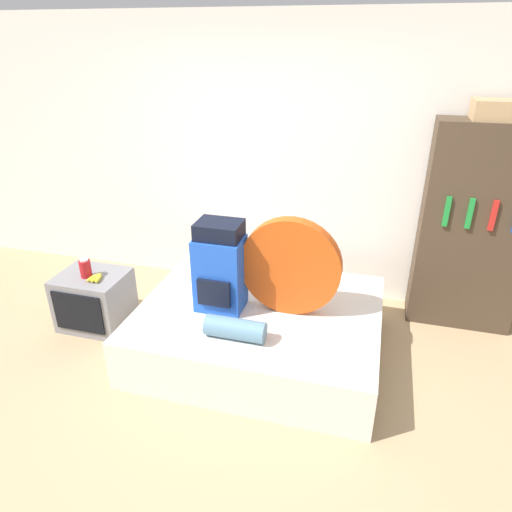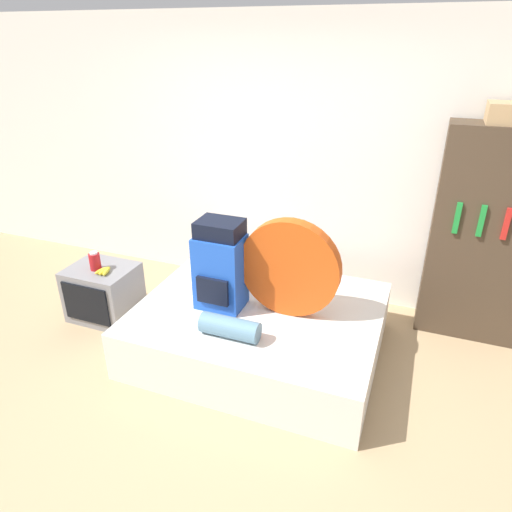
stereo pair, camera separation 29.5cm
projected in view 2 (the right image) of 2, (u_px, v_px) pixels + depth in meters
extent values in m
plane|color=tan|center=(201.00, 408.00, 3.24)|extent=(16.00, 16.00, 0.00)
cube|color=white|center=(287.00, 163.00, 4.29)|extent=(8.00, 0.05, 2.60)
cube|color=silver|center=(260.00, 328.00, 3.76)|extent=(1.90, 1.54, 0.41)
cube|color=blue|center=(221.00, 272.00, 3.57)|extent=(0.37, 0.28, 0.60)
cube|color=black|center=(220.00, 229.00, 3.43)|extent=(0.34, 0.26, 0.13)
cube|color=black|center=(212.00, 291.00, 3.48)|extent=(0.26, 0.03, 0.22)
cylinder|color=#D14C14|center=(290.00, 268.00, 3.44)|extent=(0.78, 0.11, 0.78)
cylinder|color=#5B849E|center=(230.00, 327.00, 3.28)|extent=(0.44, 0.16, 0.16)
cube|color=gray|center=(104.00, 292.00, 4.20)|extent=(0.58, 0.48, 0.50)
cube|color=black|center=(86.00, 304.00, 3.99)|extent=(0.46, 0.02, 0.36)
cylinder|color=#B2191E|center=(95.00, 262.00, 4.04)|extent=(0.10, 0.10, 0.15)
cylinder|color=white|center=(93.00, 253.00, 4.00)|extent=(0.07, 0.07, 0.02)
ellipsoid|color=yellow|center=(102.00, 270.00, 4.01)|extent=(0.08, 0.16, 0.04)
ellipsoid|color=yellow|center=(104.00, 271.00, 4.00)|extent=(0.04, 0.15, 0.04)
ellipsoid|color=yellow|center=(106.00, 271.00, 4.00)|extent=(0.08, 0.16, 0.04)
cube|color=#473828|center=(486.00, 238.00, 3.71)|extent=(0.87, 0.33, 1.80)
cube|color=#1E8E38|center=(457.00, 218.00, 3.56)|extent=(0.04, 0.02, 0.25)
cube|color=#1E8E38|center=(481.00, 221.00, 3.50)|extent=(0.04, 0.02, 0.25)
cube|color=red|center=(506.00, 224.00, 3.44)|extent=(0.04, 0.02, 0.25)
cube|color=tan|center=(512.00, 113.00, 3.30)|extent=(0.34, 0.28, 0.15)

